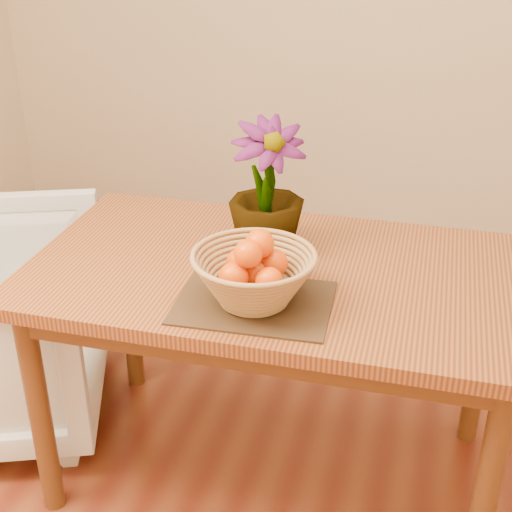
# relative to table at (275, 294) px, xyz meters

# --- Properties ---
(table) EXTENTS (1.40, 0.80, 0.75)m
(table) POSITION_rel_table_xyz_m (0.00, 0.00, 0.00)
(table) COLOR brown
(table) RESTS_ON floor
(placemat) EXTENTS (0.41, 0.31, 0.01)m
(placemat) POSITION_rel_table_xyz_m (-0.01, -0.21, 0.09)
(placemat) COLOR #352113
(placemat) RESTS_ON table
(wicker_basket) EXTENTS (0.32, 0.32, 0.13)m
(wicker_basket) POSITION_rel_table_xyz_m (-0.01, -0.21, 0.16)
(wicker_basket) COLOR #A37343
(wicker_basket) RESTS_ON placemat
(orange_pile) EXTENTS (0.17, 0.17, 0.14)m
(orange_pile) POSITION_rel_table_xyz_m (-0.01, -0.21, 0.20)
(orange_pile) COLOR #EA3F03
(orange_pile) RESTS_ON wicker_basket
(potted_plant) EXTENTS (0.29, 0.29, 0.39)m
(potted_plant) POSITION_rel_table_xyz_m (-0.05, 0.10, 0.28)
(potted_plant) COLOR #1D4B15
(potted_plant) RESTS_ON table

